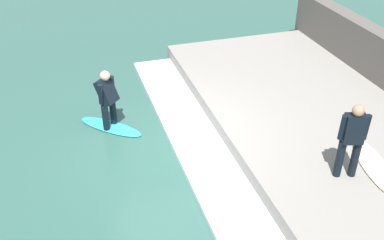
{
  "coord_description": "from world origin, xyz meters",
  "views": [
    {
      "loc": [
        -1.82,
        -7.6,
        5.72
      ],
      "look_at": [
        0.54,
        0.0,
        0.7
      ],
      "focal_mm": 42.0,
      "sensor_mm": 36.0,
      "label": 1
    }
  ],
  "objects_px": {
    "surfer_riding": "(107,96)",
    "surfboard_waiting_near": "(374,165)",
    "surfboard_riding": "(111,127)",
    "surfer_waiting_near": "(352,137)"
  },
  "relations": [
    {
      "from": "surfer_waiting_near",
      "to": "surfer_riding",
      "type": "bearing_deg",
      "value": 137.35
    },
    {
      "from": "surfer_riding",
      "to": "surfboard_waiting_near",
      "type": "relative_size",
      "value": 0.75
    },
    {
      "from": "surfer_riding",
      "to": "surfer_waiting_near",
      "type": "distance_m",
      "value": 5.23
    },
    {
      "from": "surfboard_riding",
      "to": "surfer_waiting_near",
      "type": "xyz_separation_m",
      "value": [
        3.83,
        -3.53,
        1.23
      ]
    },
    {
      "from": "surfboard_riding",
      "to": "surfboard_waiting_near",
      "type": "xyz_separation_m",
      "value": [
        4.53,
        -3.48,
        0.42
      ]
    },
    {
      "from": "surfboard_riding",
      "to": "surfer_waiting_near",
      "type": "relative_size",
      "value": 1.0
    },
    {
      "from": "surfboard_waiting_near",
      "to": "surfer_riding",
      "type": "bearing_deg",
      "value": 142.46
    },
    {
      "from": "surfboard_riding",
      "to": "surfboard_waiting_near",
      "type": "height_order",
      "value": "surfboard_waiting_near"
    },
    {
      "from": "surfer_riding",
      "to": "surfer_waiting_near",
      "type": "bearing_deg",
      "value": -42.65
    },
    {
      "from": "surfboard_riding",
      "to": "surfboard_waiting_near",
      "type": "distance_m",
      "value": 5.73
    }
  ]
}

